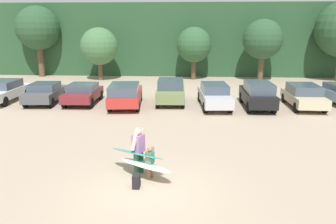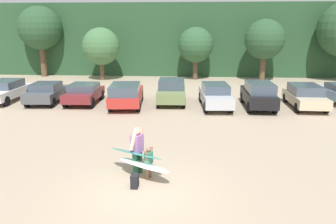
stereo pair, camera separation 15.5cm
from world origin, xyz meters
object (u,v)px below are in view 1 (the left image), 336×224
(parked_car_white, at_px, (3,90))
(backpack_dropped, at_px, (136,181))
(person_adult, at_px, (138,148))
(parked_car_olive_green, at_px, (171,91))
(parked_car_maroon, at_px, (83,93))
(parked_car_red, at_px, (125,94))
(parked_car_champagne, at_px, (304,95))
(parked_car_silver, at_px, (214,95))
(parked_car_black, at_px, (258,94))
(surfboard_white, at_px, (145,165))
(parked_car_dark_gray, at_px, (45,92))
(person_child, at_px, (150,161))
(surfboard_teal, at_px, (137,154))

(parked_car_white, bearing_deg, backpack_dropped, -137.88)
(person_adult, bearing_deg, parked_car_olive_green, -67.66)
(parked_car_maroon, bearing_deg, parked_car_red, -106.02)
(parked_car_maroon, bearing_deg, parked_car_champagne, -91.84)
(parked_car_white, distance_m, parked_car_silver, 14.68)
(parked_car_champagne, xyz_separation_m, person_adult, (-9.25, -10.80, 0.20))
(parked_car_black, xyz_separation_m, surfboard_white, (-5.91, -10.87, -0.37))
(parked_car_black, bearing_deg, parked_car_dark_gray, 87.80)
(parked_car_maroon, bearing_deg, person_child, -153.70)
(surfboard_white, bearing_deg, surfboard_teal, -13.83)
(parked_car_olive_green, relative_size, person_adult, 2.31)
(parked_car_red, bearing_deg, person_adult, -171.98)
(parked_car_black, height_order, person_adult, person_adult)
(parked_car_maroon, xyz_separation_m, surfboard_white, (5.75, -11.39, -0.21))
(surfboard_white, bearing_deg, parked_car_champagne, -96.55)
(parked_car_champagne, bearing_deg, parked_car_silver, 93.88)
(parked_car_dark_gray, distance_m, parked_car_silver, 11.56)
(person_child, height_order, surfboard_white, person_child)
(parked_car_white, xyz_separation_m, backpack_dropped, (11.30, -12.32, -0.56))
(surfboard_teal, bearing_deg, parked_car_champagne, -103.47)
(parked_car_white, height_order, parked_car_maroon, parked_car_white)
(parked_car_dark_gray, relative_size, parked_car_champagne, 0.94)
(parked_car_olive_green, height_order, parked_car_black, parked_car_black)
(parked_car_olive_green, relative_size, parked_car_black, 0.89)
(parked_car_maroon, bearing_deg, parked_car_white, 85.66)
(parked_car_dark_gray, height_order, parked_car_olive_green, parked_car_olive_green)
(parked_car_maroon, height_order, person_child, parked_car_maroon)
(person_child, relative_size, backpack_dropped, 2.56)
(person_child, bearing_deg, parked_car_champagne, -103.35)
(parked_car_champagne, xyz_separation_m, surfboard_white, (-8.95, -11.26, -0.25))
(parked_car_white, distance_m, surfboard_teal, 15.93)
(parked_car_red, bearing_deg, person_child, -170.08)
(surfboard_teal, bearing_deg, parked_car_olive_green, -65.85)
(person_child, bearing_deg, parked_car_maroon, -37.40)
(parked_car_olive_green, xyz_separation_m, backpack_dropped, (-0.45, -12.54, -0.63))
(parked_car_dark_gray, bearing_deg, backpack_dropped, -149.56)
(surfboard_teal, bearing_deg, parked_car_silver, -81.24)
(parked_car_red, bearing_deg, surfboard_white, -170.99)
(person_child, distance_m, surfboard_teal, 0.57)
(parked_car_champagne, xyz_separation_m, surfboard_teal, (-9.29, -10.91, 0.03))
(parked_car_dark_gray, relative_size, surfboard_teal, 1.87)
(parked_car_champagne, bearing_deg, parked_car_maroon, 90.26)
(parked_car_black, distance_m, parked_car_champagne, 3.07)
(parked_car_silver, relative_size, surfboard_white, 2.22)
(parked_car_black, relative_size, parked_car_champagne, 1.02)
(parked_car_champagne, xyz_separation_m, backpack_dropped, (-9.17, -11.88, -0.56))
(parked_car_black, relative_size, surfboard_teal, 2.02)
(parked_car_red, xyz_separation_m, parked_car_black, (8.58, 0.29, 0.05))
(parked_car_dark_gray, distance_m, person_child, 14.17)
(parked_car_red, xyz_separation_m, parked_car_champagne, (11.62, 0.68, -0.07))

